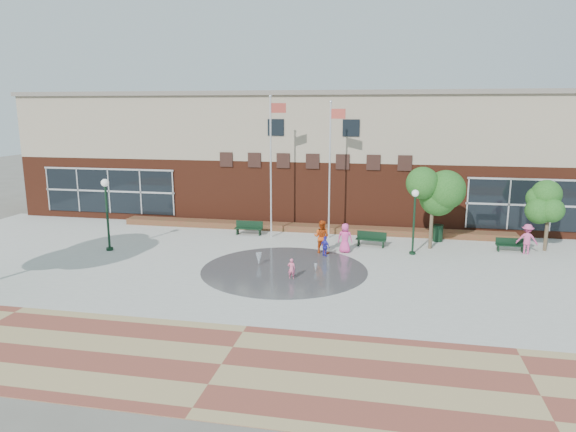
% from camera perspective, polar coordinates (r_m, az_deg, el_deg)
% --- Properties ---
extents(ground, '(120.00, 120.00, 0.00)m').
position_cam_1_polar(ground, '(23.34, -1.92, -8.25)').
color(ground, '#666056').
rests_on(ground, ground).
extents(plaza_concrete, '(46.00, 18.00, 0.01)m').
position_cam_1_polar(plaza_concrete, '(27.05, 0.00, -5.39)').
color(plaza_concrete, '#A8A8A0').
rests_on(plaza_concrete, ground).
extents(paver_band, '(46.00, 6.00, 0.01)m').
position_cam_1_polar(paver_band, '(17.17, -7.42, -16.07)').
color(paver_band, brown).
rests_on(paver_band, ground).
extents(splash_pad, '(8.40, 8.40, 0.01)m').
position_cam_1_polar(splash_pad, '(26.11, -0.43, -6.03)').
color(splash_pad, '#383A3D').
rests_on(splash_pad, ground).
extents(library_building, '(44.40, 10.40, 9.20)m').
position_cam_1_polar(library_building, '(39.29, 3.84, 6.89)').
color(library_building, '#562314').
rests_on(library_building, ground).
extents(flower_bed, '(26.00, 1.20, 0.40)m').
position_cam_1_polar(flower_bed, '(34.27, 2.46, -1.70)').
color(flower_bed, maroon).
rests_on(flower_bed, ground).
extents(flagpole_left, '(0.99, 0.42, 8.83)m').
position_cam_1_polar(flagpole_left, '(31.85, -1.84, 6.25)').
color(flagpole_left, silver).
rests_on(flagpole_left, ground).
extents(flagpole_right, '(1.01, 0.38, 8.50)m').
position_cam_1_polar(flagpole_right, '(31.71, 4.75, 5.89)').
color(flagpole_right, silver).
rests_on(flagpole_right, ground).
extents(lamp_left, '(0.44, 0.44, 4.16)m').
position_cam_1_polar(lamp_left, '(30.82, -19.50, 1.00)').
color(lamp_left, black).
rests_on(lamp_left, ground).
extents(lamp_right, '(0.39, 0.39, 3.68)m').
position_cam_1_polar(lamp_right, '(29.13, 13.85, 0.15)').
color(lamp_right, black).
rests_on(lamp_right, ground).
extents(bench_left, '(1.79, 0.51, 0.90)m').
position_cam_1_polar(bench_left, '(33.25, -4.38, -1.63)').
color(bench_left, black).
rests_on(bench_left, ground).
extents(bench_mid, '(1.81, 0.75, 0.88)m').
position_cam_1_polar(bench_mid, '(30.77, 9.21, -2.87)').
color(bench_mid, black).
rests_on(bench_mid, ground).
extents(bench_right, '(1.56, 0.44, 0.78)m').
position_cam_1_polar(bench_right, '(31.90, 23.44, -3.24)').
color(bench_right, black).
rests_on(bench_right, ground).
extents(trash_can, '(0.64, 0.64, 1.06)m').
position_cam_1_polar(trash_can, '(32.81, 16.31, -1.82)').
color(trash_can, black).
rests_on(trash_can, ground).
extents(tree_mid, '(2.90, 2.90, 4.89)m').
position_cam_1_polar(tree_mid, '(30.41, 15.85, 2.97)').
color(tree_mid, '#483A29').
rests_on(tree_mid, ground).
extents(tree_small_right, '(2.23, 2.23, 3.81)m').
position_cam_1_polar(tree_small_right, '(32.47, 27.05, 1.26)').
color(tree_small_right, '#483A29').
rests_on(tree_small_right, ground).
extents(water_jet_a, '(0.33, 0.33, 0.65)m').
position_cam_1_polar(water_jet_a, '(26.91, -3.25, -5.51)').
color(water_jet_a, white).
rests_on(water_jet_a, ground).
extents(water_jet_b, '(0.17, 0.17, 0.39)m').
position_cam_1_polar(water_jet_b, '(25.89, 3.08, -6.21)').
color(water_jet_b, white).
rests_on(water_jet_b, ground).
extents(child_splash, '(0.38, 0.25, 1.03)m').
position_cam_1_polar(child_splash, '(24.64, 0.40, -5.89)').
color(child_splash, '#EC6087').
rests_on(child_splash, ground).
extents(adult_red, '(1.06, 0.91, 1.90)m').
position_cam_1_polar(adult_red, '(28.92, 3.75, -2.33)').
color(adult_red, '#D34A12').
rests_on(adult_red, ground).
extents(adult_pink, '(0.85, 0.58, 1.69)m').
position_cam_1_polar(adult_pink, '(29.18, 6.36, -2.46)').
color(adult_pink, '#ED4194').
rests_on(adult_pink, ground).
extents(child_blue, '(0.71, 0.64, 1.16)m').
position_cam_1_polar(child_blue, '(28.30, 4.15, -3.42)').
color(child_blue, '#322EC3').
rests_on(child_blue, ground).
extents(person_bench, '(1.23, 0.87, 1.72)m').
position_cam_1_polar(person_bench, '(31.68, 25.03, -2.35)').
color(person_bench, '#CE4985').
rests_on(person_bench, ground).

